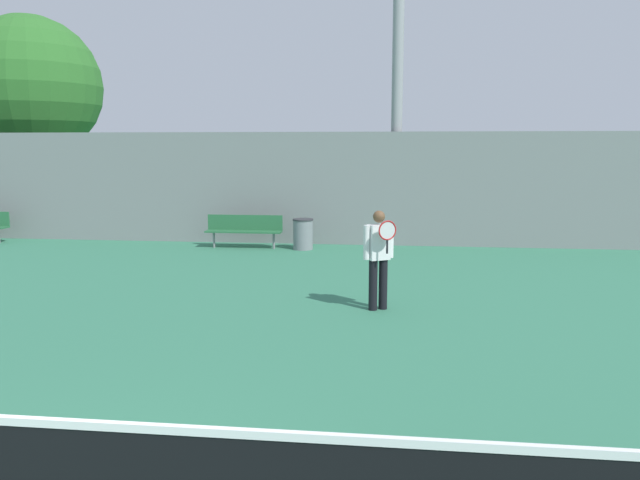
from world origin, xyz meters
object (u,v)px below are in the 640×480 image
object	(u,v)px
tree_green_tall	(31,87)
tennis_player	(379,255)
bench_courtside_near	(244,228)
light_pole_near_left	(398,56)
trash_bin	(303,234)

from	to	relation	value
tree_green_tall	tennis_player	bearing A→B (deg)	-40.51
bench_courtside_near	light_pole_near_left	bearing A→B (deg)	17.15
tennis_player	tree_green_tall	bearing A→B (deg)	109.63
tennis_player	tree_green_tall	xyz separation A→B (m)	(-11.99, 10.25, 3.71)
bench_courtside_near	tree_green_tall	size ratio (longest dim) A/B	0.29
tree_green_tall	bench_courtside_near	bearing A→B (deg)	-27.39
bench_courtside_near	trash_bin	xyz separation A→B (m)	(1.57, -0.10, -0.13)
bench_courtside_near	tree_green_tall	xyz separation A→B (m)	(-8.33, 4.31, 4.09)
tennis_player	bench_courtside_near	distance (m)	6.98
trash_bin	tree_green_tall	size ratio (longest dim) A/B	0.11
tennis_player	light_pole_near_left	size ratio (longest dim) A/B	0.18
tennis_player	light_pole_near_left	distance (m)	8.24
trash_bin	light_pole_near_left	bearing A→B (deg)	29.14
tennis_player	bench_courtside_near	bearing A→B (deg)	91.85
tennis_player	tree_green_tall	size ratio (longest dim) A/B	0.23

